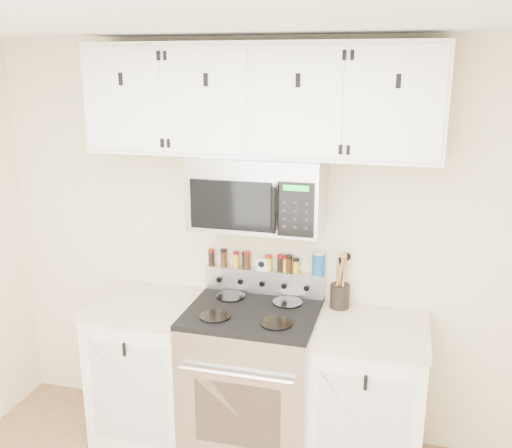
{
  "coord_description": "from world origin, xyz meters",
  "views": [
    {
      "loc": [
        0.82,
        -1.55,
        2.35
      ],
      "look_at": [
        0.02,
        1.45,
        1.47
      ],
      "focal_mm": 40.0,
      "sensor_mm": 36.0,
      "label": 1
    }
  ],
  "objects_px": {
    "microwave": "(258,192)",
    "salt_canister": "(318,263)",
    "utensil_crock": "(340,294)",
    "range": "(253,380)"
  },
  "relations": [
    {
      "from": "range",
      "to": "salt_canister",
      "type": "xyz_separation_m",
      "value": [
        0.34,
        0.28,
        0.69
      ]
    },
    {
      "from": "microwave",
      "to": "utensil_crock",
      "type": "bearing_deg",
      "value": 12.33
    },
    {
      "from": "microwave",
      "to": "utensil_crock",
      "type": "relative_size",
      "value": 2.21
    },
    {
      "from": "range",
      "to": "salt_canister",
      "type": "relative_size",
      "value": 7.54
    },
    {
      "from": "range",
      "to": "microwave",
      "type": "bearing_deg",
      "value": 89.77
    },
    {
      "from": "microwave",
      "to": "salt_canister",
      "type": "height_order",
      "value": "microwave"
    },
    {
      "from": "utensil_crock",
      "to": "range",
      "type": "bearing_deg",
      "value": -154.32
    },
    {
      "from": "utensil_crock",
      "to": "salt_canister",
      "type": "height_order",
      "value": "utensil_crock"
    },
    {
      "from": "range",
      "to": "utensil_crock",
      "type": "xyz_separation_m",
      "value": [
        0.48,
        0.23,
        0.52
      ]
    },
    {
      "from": "salt_canister",
      "to": "microwave",
      "type": "bearing_deg",
      "value": -155.39
    }
  ]
}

